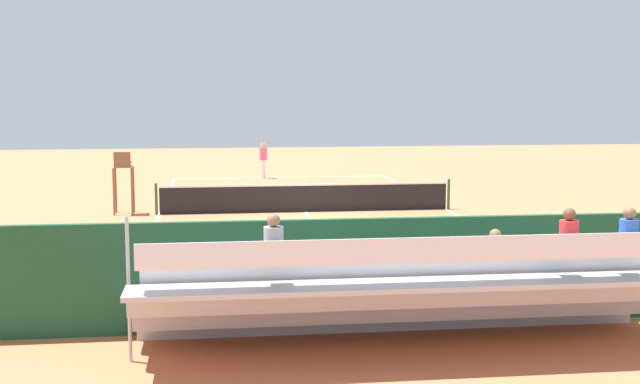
% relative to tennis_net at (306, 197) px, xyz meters
% --- Properties ---
extents(ground_plane, '(60.00, 60.00, 0.00)m').
position_rel_tennis_net_xyz_m(ground_plane, '(0.00, 0.00, -0.50)').
color(ground_plane, '#CC7047').
extents(court_line_markings, '(10.10, 22.20, 0.01)m').
position_rel_tennis_net_xyz_m(court_line_markings, '(0.00, -0.04, -0.50)').
color(court_line_markings, white).
rests_on(court_line_markings, ground).
extents(tennis_net, '(10.30, 0.10, 1.07)m').
position_rel_tennis_net_xyz_m(tennis_net, '(0.00, 0.00, 0.00)').
color(tennis_net, black).
rests_on(tennis_net, ground).
extents(backdrop_wall, '(18.00, 0.16, 2.00)m').
position_rel_tennis_net_xyz_m(backdrop_wall, '(0.00, 14.00, 0.50)').
color(backdrop_wall, '#1E4C2D').
rests_on(backdrop_wall, ground).
extents(bleacher_stand, '(9.06, 2.40, 2.48)m').
position_rel_tennis_net_xyz_m(bleacher_stand, '(-0.08, 15.38, 0.43)').
color(bleacher_stand, '#B2B2B7').
rests_on(bleacher_stand, ground).
extents(umpire_chair, '(0.67, 0.67, 2.14)m').
position_rel_tennis_net_xyz_m(umpire_chair, '(6.20, -0.24, 0.81)').
color(umpire_chair, brown).
rests_on(umpire_chair, ground).
extents(courtside_bench, '(1.80, 0.40, 0.93)m').
position_rel_tennis_net_xyz_m(courtside_bench, '(-2.66, 13.27, 0.06)').
color(courtside_bench, '#33383D').
rests_on(courtside_bench, ground).
extents(equipment_bag, '(0.90, 0.36, 0.36)m').
position_rel_tennis_net_xyz_m(equipment_bag, '(-0.71, 13.40, -0.32)').
color(equipment_bag, black).
rests_on(equipment_bag, ground).
extents(tennis_player, '(0.40, 0.55, 1.93)m').
position_rel_tennis_net_xyz_m(tennis_player, '(0.83, -10.86, 0.51)').
color(tennis_player, white).
rests_on(tennis_player, ground).
extents(tennis_racket, '(0.34, 0.58, 0.03)m').
position_rel_tennis_net_xyz_m(tennis_racket, '(1.68, -11.00, -0.49)').
color(tennis_racket, black).
rests_on(tennis_racket, ground).
extents(tennis_ball_near, '(0.07, 0.07, 0.07)m').
position_rel_tennis_net_xyz_m(tennis_ball_near, '(-1.19, -9.01, -0.47)').
color(tennis_ball_near, '#CCDB33').
rests_on(tennis_ball_near, ground).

